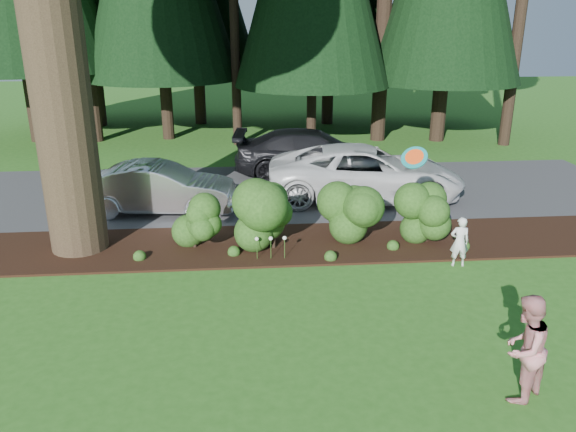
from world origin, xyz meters
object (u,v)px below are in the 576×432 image
object	(u,v)px
car_white_suv	(366,173)
car_dark_suv	(313,153)
adult	(524,348)
child	(460,242)
frisbee	(414,157)
car_silver_wagon	(159,188)

from	to	relation	value
car_white_suv	car_dark_suv	world-z (taller)	car_white_suv
car_dark_suv	adult	size ratio (longest dim) A/B	3.28
child	frisbee	world-z (taller)	frisbee
car_silver_wagon	child	world-z (taller)	car_silver_wagon
car_silver_wagon	adult	bearing A→B (deg)	-138.37
adult	car_silver_wagon	bearing A→B (deg)	-91.08
car_dark_suv	car_white_suv	bearing A→B (deg)	-150.04
car_dark_suv	frisbee	world-z (taller)	frisbee
car_white_suv	child	xyz separation A→B (m)	(0.99, -4.72, -0.25)
car_silver_wagon	car_dark_suv	distance (m)	5.68
adult	child	bearing A→B (deg)	-136.90
child	frisbee	bearing A→B (deg)	7.46
car_white_suv	car_dark_suv	xyz separation A→B (m)	(-1.20, 2.65, -0.02)
car_white_suv	adult	size ratio (longest dim) A/B	3.53
car_white_suv	frisbee	distance (m)	5.01
car_dark_suv	child	distance (m)	7.69
car_silver_wagon	car_white_suv	xyz separation A→B (m)	(5.76, 0.73, 0.10)
car_silver_wagon	car_dark_suv	xyz separation A→B (m)	(4.56, 3.38, 0.08)
child	car_white_suv	bearing A→B (deg)	-72.20
child	adult	xyz separation A→B (m)	(-0.79, -4.35, 0.24)
car_silver_wagon	adult	world-z (taller)	adult
car_silver_wagon	car_dark_suv	bearing A→B (deg)	-47.43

